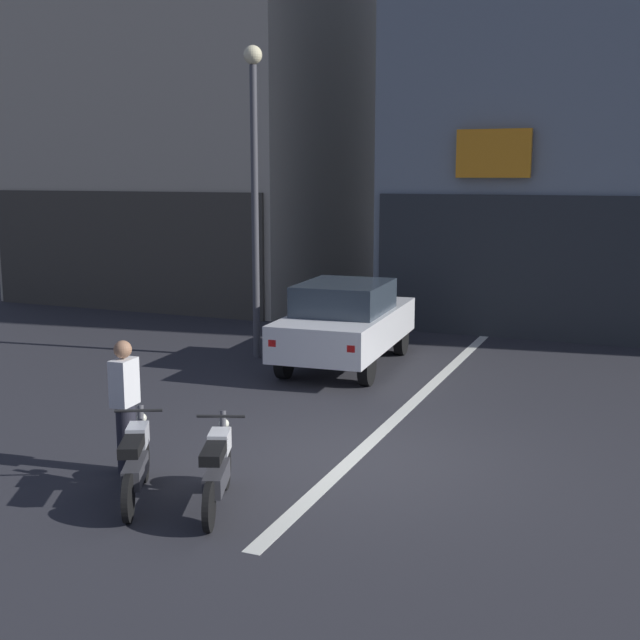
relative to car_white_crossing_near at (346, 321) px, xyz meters
name	(u,v)px	position (x,y,z in m)	size (l,w,h in m)	color
ground_plane	(355,457)	(1.91, -4.74, -0.89)	(120.00, 120.00, 0.00)	#2B2B30
lane_centre_line	(458,361)	(1.91, 1.26, -0.88)	(0.20, 18.00, 0.01)	silver
building_corner_left	(210,112)	(-7.80, 8.59, 4.69)	(8.73, 9.68, 11.17)	#B2A893
building_mid_block	(585,74)	(3.40, 8.59, 5.32)	(8.41, 9.39, 12.43)	gray
car_white_crossing_near	(346,321)	(0.00, 0.00, 0.00)	(2.00, 4.20, 1.64)	black
street_lamp	(254,169)	(-1.92, 0.01, 2.85)	(0.36, 0.36, 6.05)	#47474C
motorcycle_silver_row_leftmost	(136,461)	(0.10, -7.02, -0.43)	(0.81, 1.53, 0.98)	black
motorcycle_white_row_left_mid	(217,468)	(1.06, -6.87, -0.43)	(0.71, 1.59, 0.98)	black
person_by_motorcycles	(125,406)	(-0.52, -6.33, -0.03)	(0.24, 0.37, 1.67)	#23232D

